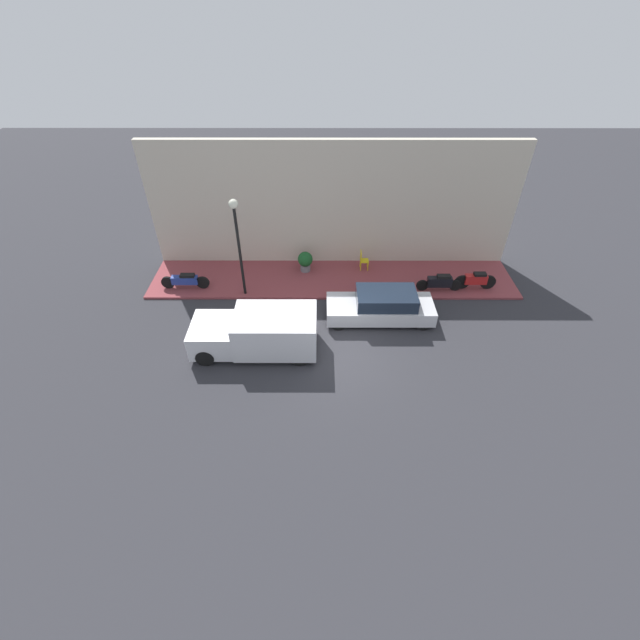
% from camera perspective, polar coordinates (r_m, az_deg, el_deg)
% --- Properties ---
extents(ground_plane, '(60.00, 60.00, 0.00)m').
position_cam_1_polar(ground_plane, '(16.28, 2.02, -4.23)').
color(ground_plane, '#2D2D33').
extents(sidewalk, '(3.10, 16.69, 0.11)m').
position_cam_1_polar(sidewalk, '(20.07, 1.67, 5.50)').
color(sidewalk, brown).
rests_on(sidewalk, ground_plane).
extents(building_facade, '(0.30, 16.69, 5.85)m').
position_cam_1_polar(building_facade, '(20.17, 1.72, 15.00)').
color(building_facade, beige).
rests_on(building_facade, ground_plane).
extents(parked_car, '(1.64, 4.35, 1.31)m').
position_cam_1_polar(parked_car, '(17.58, 8.22, 1.85)').
color(parked_car, silver).
rests_on(parked_car, ground_plane).
extents(delivery_van, '(1.96, 4.63, 1.61)m').
position_cam_1_polar(delivery_van, '(16.02, -8.43, -1.58)').
color(delivery_van, silver).
rests_on(delivery_van, ground_plane).
extents(motorcycle_blue, '(0.30, 2.15, 0.73)m').
position_cam_1_polar(motorcycle_blue, '(20.06, -17.53, 5.06)').
color(motorcycle_blue, navy).
rests_on(motorcycle_blue, sidewalk).
extents(motorcycle_black, '(0.30, 1.99, 0.80)m').
position_cam_1_polar(motorcycle_black, '(19.70, 15.67, 4.87)').
color(motorcycle_black, black).
rests_on(motorcycle_black, sidewalk).
extents(motorcycle_red, '(0.30, 1.84, 0.82)m').
position_cam_1_polar(motorcycle_red, '(20.31, 20.05, 5.03)').
color(motorcycle_red, '#B21E1E').
rests_on(motorcycle_red, sidewalk).
extents(streetlamp, '(0.37, 0.37, 4.38)m').
position_cam_1_polar(streetlamp, '(17.76, -11.01, 11.56)').
color(streetlamp, black).
rests_on(streetlamp, sidewalk).
extents(potted_plant, '(0.70, 0.70, 0.97)m').
position_cam_1_polar(potted_plant, '(20.31, -1.98, 7.91)').
color(potted_plant, slate).
rests_on(potted_plant, sidewalk).
extents(cafe_chair, '(0.40, 0.40, 0.93)m').
position_cam_1_polar(cafe_chair, '(20.54, 5.73, 8.07)').
color(cafe_chair, yellow).
rests_on(cafe_chair, sidewalk).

